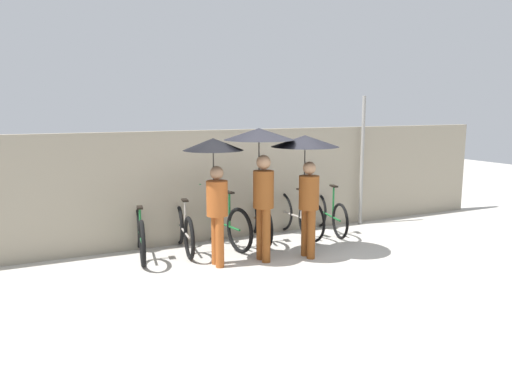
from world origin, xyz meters
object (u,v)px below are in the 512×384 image
parked_bicycle_0 (140,234)px  parked_bicycle_3 (260,221)px  parked_bicycle_4 (295,215)px  parked_bicycle_5 (329,214)px  parked_bicycle_1 (184,230)px  pedestrian_leading (215,168)px  pedestrian_trailing (306,160)px  parked_bicycle_2 (224,224)px  pedestrian_center (260,155)px

parked_bicycle_0 → parked_bicycle_3: size_ratio=1.10×
parked_bicycle_4 → parked_bicycle_5: parked_bicycle_5 is taller
parked_bicycle_1 → parked_bicycle_5: size_ratio=1.01×
parked_bicycle_0 → parked_bicycle_4: 2.90m
parked_bicycle_1 → parked_bicycle_4: size_ratio=0.94×
parked_bicycle_0 → pedestrian_leading: bearing=-123.3°
parked_bicycle_5 → pedestrian_trailing: 2.04m
parked_bicycle_5 → pedestrian_leading: pedestrian_leading is taller
parked_bicycle_2 → pedestrian_leading: (-0.50, -0.86, 1.09)m
pedestrian_trailing → pedestrian_center: bearing=169.2°
parked_bicycle_2 → pedestrian_center: 1.59m
parked_bicycle_1 → parked_bicycle_3: 1.45m
parked_bicycle_4 → pedestrian_leading: bearing=110.9°
pedestrian_leading → pedestrian_center: 0.75m
parked_bicycle_2 → parked_bicycle_3: parked_bicycle_3 is taller
parked_bicycle_5 → pedestrian_trailing: pedestrian_trailing is taller
parked_bicycle_4 → pedestrian_trailing: pedestrian_trailing is taller
parked_bicycle_1 → parked_bicycle_4: (2.17, 0.04, 0.04)m
parked_bicycle_4 → parked_bicycle_0: bearing=86.3°
parked_bicycle_3 → parked_bicycle_4: bearing=-81.3°
parked_bicycle_1 → parked_bicycle_5: (2.90, -0.00, -0.01)m
parked_bicycle_3 → pedestrian_trailing: bearing=-156.7°
parked_bicycle_2 → pedestrian_center: (0.22, -0.94, 1.26)m
parked_bicycle_0 → pedestrian_center: pedestrian_center is taller
parked_bicycle_1 → pedestrian_trailing: size_ratio=0.85×
parked_bicycle_5 → pedestrian_trailing: bearing=143.2°
parked_bicycle_0 → parked_bicycle_3: 2.18m
parked_bicycle_0 → pedestrian_center: 2.32m
parked_bicycle_1 → pedestrian_trailing: 2.34m
parked_bicycle_0 → parked_bicycle_5: 3.62m
parked_bicycle_1 → parked_bicycle_4: parked_bicycle_4 is taller
parked_bicycle_0 → parked_bicycle_2: bearing=-81.1°
parked_bicycle_3 → pedestrian_center: 1.74m
parked_bicycle_5 → pedestrian_leading: size_ratio=0.85×
parked_bicycle_0 → pedestrian_center: bearing=-110.2°
parked_bicycle_4 → pedestrian_center: (-1.23, -1.00, 1.26)m
pedestrian_leading → parked_bicycle_0: bearing=138.5°
pedestrian_leading → pedestrian_trailing: size_ratio=0.99×
parked_bicycle_3 → pedestrian_center: (-0.50, -1.04, 1.30)m
parked_bicycle_0 → parked_bicycle_2: parked_bicycle_0 is taller
parked_bicycle_0 → parked_bicycle_4: (2.90, 0.03, 0.02)m
parked_bicycle_3 → parked_bicycle_5: (1.45, -0.08, 0.00)m
pedestrian_center → parked_bicycle_3: bearing=60.9°
pedestrian_trailing → parked_bicycle_2: bearing=131.6°
parked_bicycle_1 → parked_bicycle_2: (0.72, -0.02, 0.03)m
pedestrian_leading → parked_bicycle_4: bearing=26.8°
pedestrian_leading → pedestrian_trailing: (1.46, -0.22, 0.08)m
parked_bicycle_1 → pedestrian_center: 1.87m
parked_bicycle_1 → pedestrian_center: pedestrian_center is taller
pedestrian_leading → parked_bicycle_5: bearing=19.8°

